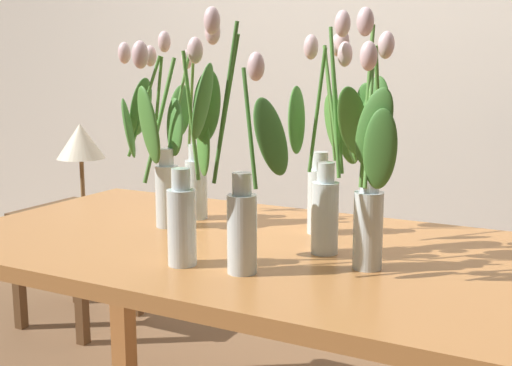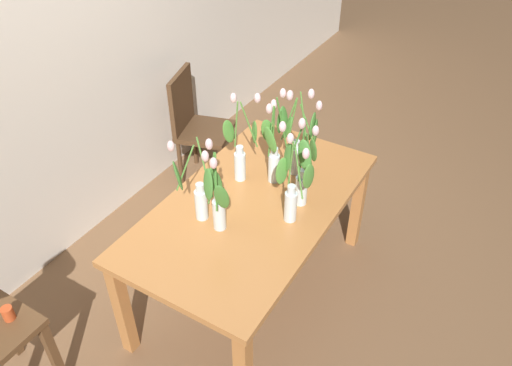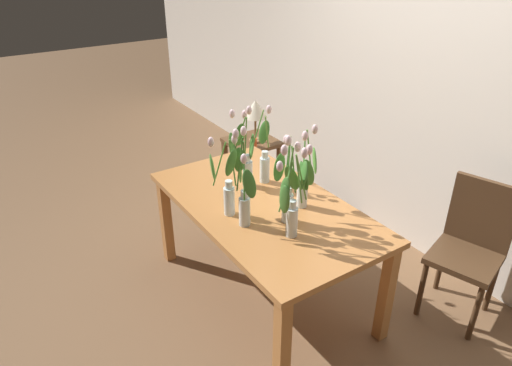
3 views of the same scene
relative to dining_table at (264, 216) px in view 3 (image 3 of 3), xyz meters
name	(u,v)px [view 3 (image 3 of 3)]	position (x,y,z in m)	size (l,w,h in m)	color
ground_plane	(263,293)	(0.00, 0.00, -0.65)	(18.00, 18.00, 0.00)	brown
room_wall_rear	(423,77)	(0.00, 1.39, 0.70)	(9.00, 0.10, 2.70)	silver
dining_table	(264,216)	(0.00, 0.00, 0.00)	(1.60, 0.90, 0.74)	#B7753D
tulip_vase_0	(243,191)	(0.12, -0.23, 0.31)	(0.28, 0.18, 0.59)	silver
tulip_vase_1	(244,160)	(-0.29, 0.03, 0.27)	(0.15, 0.15, 0.53)	silver
tulip_vase_2	(305,182)	(0.17, 0.18, 0.27)	(0.18, 0.20, 0.55)	silver
tulip_vase_3	(263,157)	(-0.27, 0.17, 0.27)	(0.17, 0.25, 0.56)	silver
tulip_vase_4	(293,200)	(0.38, -0.07, 0.33)	(0.17, 0.25, 0.58)	silver
tulip_vase_5	(228,188)	(-0.02, -0.25, 0.27)	(0.12, 0.23, 0.53)	silver
tulip_vase_6	(289,190)	(0.25, 0.00, 0.30)	(0.22, 0.20, 0.59)	silver
dining_chair	(471,243)	(0.83, 1.03, -0.12)	(0.50, 0.50, 0.93)	#4C331E
side_table	(252,152)	(-1.29, 0.74, -0.22)	(0.44, 0.44, 0.55)	brown
table_lamp	(255,110)	(-1.26, 0.76, 0.21)	(0.22, 0.22, 0.40)	olive
pillar_candle	(254,142)	(-1.17, 0.68, -0.06)	(0.06, 0.06, 0.07)	#CC4C23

